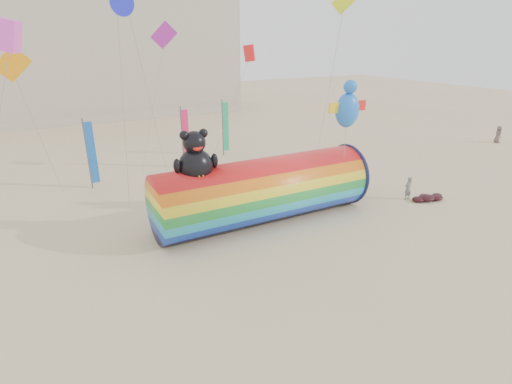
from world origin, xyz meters
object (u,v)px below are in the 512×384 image
windsock_assembly (263,188)px  hotel_building (0,39)px  fabric_bundle (428,198)px  kite_handler (408,188)px

windsock_assembly → hotel_building: bearing=107.5°
windsock_assembly → fabric_bundle: bearing=-13.1°
fabric_bundle → windsock_assembly: bearing=166.9°
windsock_assembly → kite_handler: bearing=-10.3°
hotel_building → windsock_assembly: hotel_building is taller
windsock_assembly → kite_handler: (10.28, -1.87, -1.21)m
hotel_building → fabric_bundle: size_ratio=23.06×
windsock_assembly → fabric_bundle: size_ratio=5.02×
hotel_building → fabric_bundle: hotel_building is taller
windsock_assembly → kite_handler: size_ratio=8.19×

